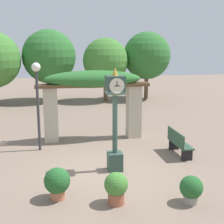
# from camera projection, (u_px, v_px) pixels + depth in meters

# --- Properties ---
(ground_plane) EXTENTS (60.00, 60.00, 0.00)m
(ground_plane) POSITION_uv_depth(u_px,v_px,m) (108.00, 171.00, 9.67)
(ground_plane) COLOR #7F6B5B
(pedestal_clock) EXTENTS (0.54, 0.58, 3.18)m
(pedestal_clock) POSITION_uv_depth(u_px,v_px,m) (115.00, 117.00, 9.40)
(pedestal_clock) COLOR #2D473D
(pedestal_clock) RESTS_ON ground
(pergola) EXTENTS (4.57, 1.15, 2.85)m
(pergola) POSITION_uv_depth(u_px,v_px,m) (93.00, 89.00, 12.57)
(pergola) COLOR #BCB299
(pergola) RESTS_ON ground
(potted_plant_near_left) EXTENTS (0.59, 0.59, 0.81)m
(potted_plant_near_left) POSITION_uv_depth(u_px,v_px,m) (116.00, 187.00, 7.59)
(potted_plant_near_left) COLOR #9E563D
(potted_plant_near_left) RESTS_ON ground
(potted_plant_near_right) EXTENTS (0.66, 0.66, 0.83)m
(potted_plant_near_right) POSITION_uv_depth(u_px,v_px,m) (57.00, 182.00, 7.82)
(potted_plant_near_right) COLOR #B26B4C
(potted_plant_near_right) RESTS_ON ground
(potted_plant_far_left) EXTENTS (0.57, 0.57, 0.70)m
(potted_plant_far_left) POSITION_uv_depth(u_px,v_px,m) (191.00, 189.00, 7.63)
(potted_plant_far_left) COLOR gray
(potted_plant_far_left) RESTS_ON ground
(park_bench) EXTENTS (0.42, 1.46, 0.89)m
(park_bench) POSITION_uv_depth(u_px,v_px,m) (179.00, 143.00, 11.02)
(park_bench) COLOR #2D4C38
(park_bench) RESTS_ON ground
(lamp_post) EXTENTS (0.32, 0.32, 3.23)m
(lamp_post) POSITION_uv_depth(u_px,v_px,m) (37.00, 88.00, 11.16)
(lamp_post) COLOR #333338
(lamp_post) RESTS_ON ground
(tree_line) EXTENTS (13.90, 4.55, 4.91)m
(tree_line) POSITION_uv_depth(u_px,v_px,m) (67.00, 58.00, 21.06)
(tree_line) COLOR brown
(tree_line) RESTS_ON ground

